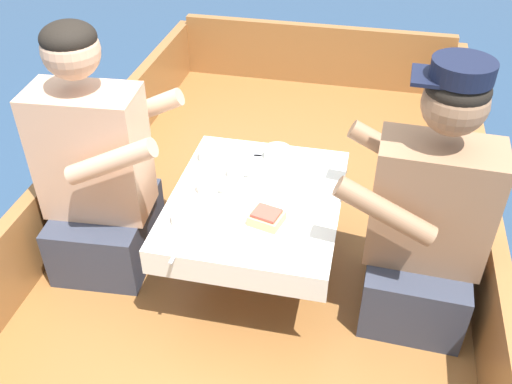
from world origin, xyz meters
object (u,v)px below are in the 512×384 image
Objects in this scene: person_port at (98,176)px; coffee_cup_port at (208,186)px; person_starboard at (426,223)px; coffee_cup_starboard at (236,171)px; sandwich at (266,218)px.

person_port reaches higher than coffee_cup_port.
person_starboard is 9.34× the size of coffee_cup_port.
coffee_cup_starboard is at bearing -10.25° from person_starboard.
person_starboard reaches higher than coffee_cup_starboard.
person_starboard is at bearing -12.51° from coffee_cup_starboard.
person_port is 0.70m from sandwich.
sandwich is 1.40× the size of coffee_cup_starboard.
coffee_cup_port is 0.15m from coffee_cup_starboard.
person_starboard is 0.80m from coffee_cup_port.
person_port is 10.93× the size of coffee_cup_starboard.
person_starboard is 10.80× the size of coffee_cup_starboard.
coffee_cup_starboard is (-0.72, 0.16, 0.00)m from person_starboard.
person_starboard is 0.55m from sandwich.
coffee_cup_port is (-0.80, 0.04, 0.01)m from person_starboard.
person_port is 0.44m from coffee_cup_port.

